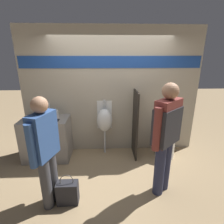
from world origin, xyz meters
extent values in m
plane|color=#997F5B|center=(0.00, 0.00, 0.00)|extent=(16.00, 16.00, 0.00)
cube|color=#B2A893|center=(0.00, 0.60, 1.35)|extent=(3.79, 0.06, 2.70)
cube|color=#1E479E|center=(0.00, 0.56, 1.99)|extent=(3.72, 0.01, 0.24)
cube|color=gray|center=(-1.37, 0.27, 0.45)|extent=(0.95, 0.60, 0.89)
cylinder|color=silver|center=(-1.32, 0.33, 0.96)|extent=(0.44, 0.44, 0.13)
cylinder|color=silver|center=(-1.32, 0.48, 1.09)|extent=(0.03, 0.03, 0.14)
cube|color=black|center=(-1.09, 0.15, 0.90)|extent=(0.07, 0.14, 0.01)
cube|color=#28231E|center=(0.50, 0.30, 0.72)|extent=(0.03, 0.55, 1.44)
cylinder|color=silver|center=(-0.15, 0.41, 0.27)|extent=(0.04, 0.04, 0.55)
ellipsoid|color=silver|center=(-0.15, 0.41, 0.78)|extent=(0.34, 0.31, 0.51)
cube|color=silver|center=(-0.15, 0.56, 0.86)|extent=(0.32, 0.02, 0.64)
cylinder|color=silver|center=(-0.15, 0.52, 1.13)|extent=(0.06, 0.06, 0.16)
cylinder|color=silver|center=(1.15, 0.19, 0.19)|extent=(0.40, 0.40, 0.38)
torus|color=silver|center=(1.15, 0.19, 0.39)|extent=(0.41, 0.41, 0.04)
cube|color=silver|center=(1.15, 0.48, 0.55)|extent=(0.33, 0.16, 0.34)
cylinder|color=silver|center=(1.15, 0.46, 0.80)|extent=(0.06, 0.06, 0.14)
cylinder|color=#282D4C|center=(0.69, -0.86, 0.43)|extent=(0.16, 0.16, 0.86)
cylinder|color=#282D4C|center=(0.82, -0.75, 0.43)|extent=(0.16, 0.16, 0.86)
cube|color=brown|center=(0.76, -0.80, 1.20)|extent=(0.47, 0.44, 0.68)
cube|color=#2D2D33|center=(0.76, -0.80, 1.15)|extent=(0.51, 0.48, 0.55)
cylinder|color=brown|center=(0.56, -0.97, 1.17)|extent=(0.11, 0.11, 0.63)
cylinder|color=brown|center=(0.95, -0.64, 1.17)|extent=(0.11, 0.11, 0.63)
sphere|color=#A87A5B|center=(0.76, -0.80, 1.66)|extent=(0.23, 0.23, 0.23)
cylinder|color=#3D3D42|center=(-0.99, -1.06, 0.40)|extent=(0.15, 0.15, 0.80)
cylinder|color=#3D3D42|center=(-0.93, -0.91, 0.40)|extent=(0.15, 0.15, 0.80)
cube|color=#2D4C84|center=(-0.96, -0.99, 1.11)|extent=(0.31, 0.45, 0.63)
cylinder|color=#2D4C84|center=(-1.04, -1.21, 1.08)|extent=(0.10, 0.10, 0.58)
cylinder|color=#2D4C84|center=(-0.88, -0.76, 1.08)|extent=(0.10, 0.10, 0.58)
sphere|color=#A87A5B|center=(-0.96, -0.99, 1.54)|extent=(0.22, 0.22, 0.22)
cube|color=#232328|center=(-0.71, -1.00, 0.18)|extent=(0.31, 0.17, 0.35)
torus|color=#4C4742|center=(-0.71, -1.00, 0.39)|extent=(0.20, 0.01, 0.20)
camera|label=1|loc=(-0.14, -3.12, 2.13)|focal=28.00mm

